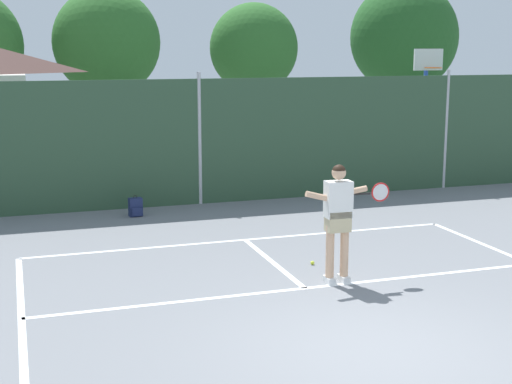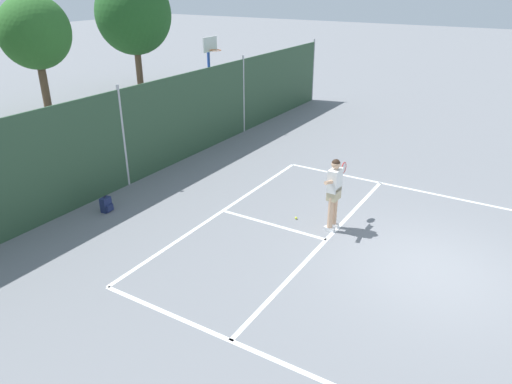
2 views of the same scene
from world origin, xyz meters
name	(u,v)px [view 2 (image 2 of 2)]	position (x,y,z in m)	size (l,w,h in m)	color
ground_plane	(432,270)	(0.00, 0.00, 0.00)	(120.00, 120.00, 0.00)	slate
court_markings	(402,261)	(0.00, 0.65, 0.00)	(8.30, 11.10, 0.01)	white
chainlink_fence	(123,139)	(0.00, 9.00, 1.45)	(26.09, 0.09, 3.04)	#2D4C33
basketball_hoop	(210,67)	(7.12, 11.06, 2.31)	(0.90, 0.67, 3.55)	#284CB2
tennis_player	(334,188)	(0.59, 2.60, 1.11)	(1.44, 0.27, 1.85)	silver
tennis_ball	(296,218)	(0.59, 3.59, 0.03)	(0.07, 0.07, 0.07)	#CCE033
backpack_navy	(106,205)	(-1.65, 8.15, 0.19)	(0.30, 0.26, 0.46)	navy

